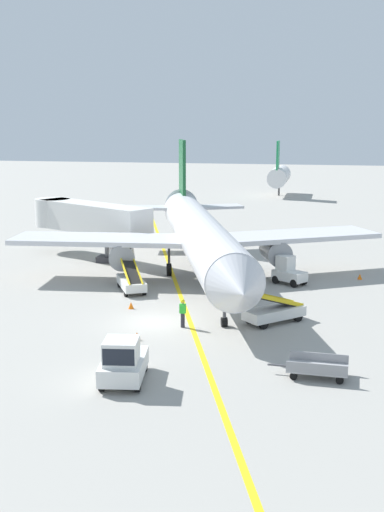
{
  "coord_description": "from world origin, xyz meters",
  "views": [
    {
      "loc": [
        10.25,
        -37.12,
        11.83
      ],
      "look_at": [
        0.64,
        8.01,
        2.5
      ],
      "focal_mm": 47.08,
      "sensor_mm": 36.0,
      "label": 1
    }
  ],
  "objects_px": {
    "jet_bridge": "(83,217)",
    "safety_cone_nose_right": "(131,305)",
    "baggage_cart_loaded": "(317,368)",
    "safety_cone_wingtip_left": "(360,276)",
    "belt_loader_aft_hold": "(273,310)",
    "safety_cone_nose_left": "(137,336)",
    "airliner": "(200,235)",
    "belt_loader_forward_hold": "(131,280)",
    "pushback_tug": "(123,362)",
    "baggage_tug_near_wing": "(288,272)",
    "ground_crew_marshaller": "(183,312)"
  },
  "relations": [
    {
      "from": "ground_crew_marshaller",
      "to": "airliner",
      "type": "bearing_deg",
      "value": 96.79
    },
    {
      "from": "jet_bridge",
      "to": "ground_crew_marshaller",
      "type": "xyz_separation_m",
      "value": [
        13.03,
        -18.23,
        -2.63
      ]
    },
    {
      "from": "airliner",
      "to": "ground_crew_marshaller",
      "type": "xyz_separation_m",
      "value": [
        1.44,
        -12.06,
        -2.51
      ]
    },
    {
      "from": "airliner",
      "to": "baggage_cart_loaded",
      "type": "relative_size",
      "value": 9.09
    },
    {
      "from": "airliner",
      "to": "baggage_tug_near_wing",
      "type": "relative_size",
      "value": 12.67
    },
    {
      "from": "pushback_tug",
      "to": "baggage_tug_near_wing",
      "type": "distance_m",
      "value": 21.58
    },
    {
      "from": "belt_loader_aft_hold",
      "to": "airliner",
      "type": "bearing_deg",
      "value": 122.67
    },
    {
      "from": "safety_cone_nose_left",
      "to": "safety_cone_nose_right",
      "type": "height_order",
      "value": "same"
    },
    {
      "from": "safety_cone_nose_left",
      "to": "belt_loader_aft_hold",
      "type": "bearing_deg",
      "value": 34.16
    },
    {
      "from": "baggage_tug_near_wing",
      "to": "belt_loader_forward_hold",
      "type": "height_order",
      "value": "belt_loader_forward_hold"
    },
    {
      "from": "belt_loader_aft_hold",
      "to": "pushback_tug",
      "type": "bearing_deg",
      "value": -118.64
    },
    {
      "from": "baggage_tug_near_wing",
      "to": "safety_cone_wingtip_left",
      "type": "height_order",
      "value": "baggage_tug_near_wing"
    },
    {
      "from": "jet_bridge",
      "to": "safety_cone_nose_right",
      "type": "xyz_separation_m",
      "value": [
        8.92,
        -15.08,
        -3.32
      ]
    },
    {
      "from": "belt_loader_aft_hold",
      "to": "safety_cone_nose_left",
      "type": "xyz_separation_m",
      "value": [
        -6.99,
        -4.74,
        -0.56
      ]
    },
    {
      "from": "safety_cone_nose_right",
      "to": "safety_cone_wingtip_left",
      "type": "bearing_deg",
      "value": 37.97
    },
    {
      "from": "belt_loader_aft_hold",
      "to": "safety_cone_nose_right",
      "type": "height_order",
      "value": "belt_loader_aft_hold"
    },
    {
      "from": "belt_loader_aft_hold",
      "to": "safety_cone_wingtip_left",
      "type": "distance_m",
      "value": 13.73
    },
    {
      "from": "airliner",
      "to": "safety_cone_nose_right",
      "type": "height_order",
      "value": "airliner"
    },
    {
      "from": "baggage_tug_near_wing",
      "to": "safety_cone_wingtip_left",
      "type": "relative_size",
      "value": 6.18
    },
    {
      "from": "jet_bridge",
      "to": "ground_crew_marshaller",
      "type": "distance_m",
      "value": 22.57
    },
    {
      "from": "baggage_tug_near_wing",
      "to": "belt_loader_aft_hold",
      "type": "height_order",
      "value": "belt_loader_aft_hold"
    },
    {
      "from": "safety_cone_wingtip_left",
      "to": "jet_bridge",
      "type": "bearing_deg",
      "value": 171.11
    },
    {
      "from": "baggage_cart_loaded",
      "to": "safety_cone_nose_right",
      "type": "distance_m",
      "value": 15.26
    },
    {
      "from": "jet_bridge",
      "to": "pushback_tug",
      "type": "relative_size",
      "value": 3.22
    },
    {
      "from": "airliner",
      "to": "belt_loader_aft_hold",
      "type": "height_order",
      "value": "airliner"
    },
    {
      "from": "airliner",
      "to": "safety_cone_nose_left",
      "type": "xyz_separation_m",
      "value": [
        -0.51,
        -14.84,
        -3.2
      ]
    },
    {
      "from": "baggage_tug_near_wing",
      "to": "belt_loader_forward_hold",
      "type": "relative_size",
      "value": 0.54
    },
    {
      "from": "baggage_cart_loaded",
      "to": "safety_cone_wingtip_left",
      "type": "relative_size",
      "value": 8.6
    },
    {
      "from": "safety_cone_nose_left",
      "to": "safety_cone_wingtip_left",
      "type": "xyz_separation_m",
      "value": [
        12.44,
        17.33,
        0.0
      ]
    },
    {
      "from": "jet_bridge",
      "to": "belt_loader_forward_hold",
      "type": "relative_size",
      "value": 2.48
    },
    {
      "from": "safety_cone_nose_right",
      "to": "safety_cone_wingtip_left",
      "type": "relative_size",
      "value": 1.0
    },
    {
      "from": "ground_crew_marshaller",
      "to": "safety_cone_nose_right",
      "type": "height_order",
      "value": "ground_crew_marshaller"
    },
    {
      "from": "belt_loader_forward_hold",
      "to": "airliner",
      "type": "bearing_deg",
      "value": 47.78
    },
    {
      "from": "jet_bridge",
      "to": "baggage_tug_near_wing",
      "type": "bearing_deg",
      "value": -18.96
    },
    {
      "from": "belt_loader_aft_hold",
      "to": "ground_crew_marshaller",
      "type": "height_order",
      "value": "belt_loader_aft_hold"
    },
    {
      "from": "baggage_cart_loaded",
      "to": "safety_cone_nose_right",
      "type": "height_order",
      "value": "baggage_cart_loaded"
    },
    {
      "from": "jet_bridge",
      "to": "belt_loader_aft_hold",
      "type": "bearing_deg",
      "value": -41.99
    },
    {
      "from": "baggage_cart_loaded",
      "to": "safety_cone_wingtip_left",
      "type": "xyz_separation_m",
      "value": [
        2.6,
        20.82,
        -0.25
      ]
    },
    {
      "from": "safety_cone_nose_left",
      "to": "safety_cone_wingtip_left",
      "type": "relative_size",
      "value": 1.0
    },
    {
      "from": "airliner",
      "to": "safety_cone_nose_left",
      "type": "relative_size",
      "value": 78.22
    },
    {
      "from": "baggage_cart_loaded",
      "to": "safety_cone_nose_left",
      "type": "relative_size",
      "value": 8.6
    },
    {
      "from": "baggage_tug_near_wing",
      "to": "safety_cone_nose_left",
      "type": "relative_size",
      "value": 6.18
    },
    {
      "from": "belt_loader_forward_hold",
      "to": "safety_cone_nose_left",
      "type": "distance_m",
      "value": 10.98
    },
    {
      "from": "belt_loader_forward_hold",
      "to": "pushback_tug",
      "type": "bearing_deg",
      "value": -74.12
    },
    {
      "from": "pushback_tug",
      "to": "safety_cone_nose_left",
      "type": "distance_m",
      "value": 6.14
    },
    {
      "from": "airliner",
      "to": "baggage_cart_loaded",
      "type": "bearing_deg",
      "value": -63.02
    },
    {
      "from": "baggage_tug_near_wing",
      "to": "safety_cone_nose_left",
      "type": "distance_m",
      "value": 16.41
    },
    {
      "from": "pushback_tug",
      "to": "baggage_tug_near_wing",
      "type": "bearing_deg",
      "value": 73.68
    },
    {
      "from": "belt_loader_forward_hold",
      "to": "baggage_tug_near_wing",
      "type": "bearing_deg",
      "value": 22.03
    },
    {
      "from": "airliner",
      "to": "belt_loader_forward_hold",
      "type": "distance_m",
      "value": 6.56
    }
  ]
}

